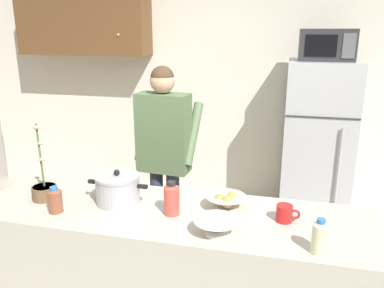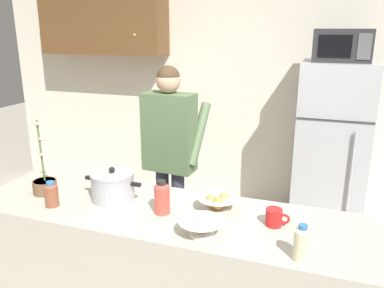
{
  "view_description": "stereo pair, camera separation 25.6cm",
  "coord_description": "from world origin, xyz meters",
  "px_view_note": "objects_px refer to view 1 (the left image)",
  "views": [
    {
      "loc": [
        0.62,
        -1.96,
        1.94
      ],
      "look_at": [
        0.0,
        0.55,
        1.17
      ],
      "focal_mm": 36.25,
      "sensor_mm": 36.0,
      "label": 1
    },
    {
      "loc": [
        0.86,
        -1.89,
        1.94
      ],
      "look_at": [
        0.0,
        0.55,
        1.17
      ],
      "focal_mm": 36.25,
      "sensor_mm": 36.0,
      "label": 2
    }
  ],
  "objects_px": {
    "person_near_pot": "(164,143)",
    "bottle_far_corner": "(55,200)",
    "cooking_pot": "(118,189)",
    "bottle_near_edge": "(172,198)",
    "bread_bowl": "(226,201)",
    "coffee_mug": "(285,213)",
    "empty_bowl": "(217,226)",
    "bottle_mid_counter": "(320,236)",
    "potted_orchid": "(44,190)",
    "refrigerator": "(316,147)",
    "microwave": "(327,45)"
  },
  "relations": [
    {
      "from": "microwave",
      "to": "potted_orchid",
      "type": "relative_size",
      "value": 0.99
    },
    {
      "from": "coffee_mug",
      "to": "empty_bowl",
      "type": "height_order",
      "value": "coffee_mug"
    },
    {
      "from": "refrigerator",
      "to": "empty_bowl",
      "type": "bearing_deg",
      "value": -106.98
    },
    {
      "from": "cooking_pot",
      "to": "empty_bowl",
      "type": "relative_size",
      "value": 1.59
    },
    {
      "from": "coffee_mug",
      "to": "bottle_far_corner",
      "type": "xyz_separation_m",
      "value": [
        -1.29,
        -0.2,
        0.03
      ]
    },
    {
      "from": "bread_bowl",
      "to": "coffee_mug",
      "type": "bearing_deg",
      "value": -12.05
    },
    {
      "from": "person_near_pot",
      "to": "cooking_pot",
      "type": "relative_size",
      "value": 4.36
    },
    {
      "from": "empty_bowl",
      "to": "bottle_far_corner",
      "type": "bearing_deg",
      "value": 178.41
    },
    {
      "from": "microwave",
      "to": "bread_bowl",
      "type": "distance_m",
      "value": 2.01
    },
    {
      "from": "bread_bowl",
      "to": "potted_orchid",
      "type": "xyz_separation_m",
      "value": [
        -1.12,
        -0.13,
        0.01
      ]
    },
    {
      "from": "bottle_near_edge",
      "to": "microwave",
      "type": "bearing_deg",
      "value": 63.84
    },
    {
      "from": "refrigerator",
      "to": "bottle_near_edge",
      "type": "xyz_separation_m",
      "value": [
        -0.91,
        -1.88,
        0.19
      ]
    },
    {
      "from": "empty_bowl",
      "to": "bottle_mid_counter",
      "type": "xyz_separation_m",
      "value": [
        0.5,
        -0.06,
        0.04
      ]
    },
    {
      "from": "refrigerator",
      "to": "empty_bowl",
      "type": "height_order",
      "value": "refrigerator"
    },
    {
      "from": "cooking_pot",
      "to": "coffee_mug",
      "type": "distance_m",
      "value": 0.99
    },
    {
      "from": "person_near_pot",
      "to": "bottle_far_corner",
      "type": "distance_m",
      "value": 1.14
    },
    {
      "from": "refrigerator",
      "to": "microwave",
      "type": "relative_size",
      "value": 3.46
    },
    {
      "from": "bottle_far_corner",
      "to": "refrigerator",
      "type": "bearing_deg",
      "value": 52.03
    },
    {
      "from": "coffee_mug",
      "to": "empty_bowl",
      "type": "bearing_deg",
      "value": -146.24
    },
    {
      "from": "cooking_pot",
      "to": "bottle_mid_counter",
      "type": "distance_m",
      "value": 1.19
    },
    {
      "from": "microwave",
      "to": "bottle_near_edge",
      "type": "height_order",
      "value": "microwave"
    },
    {
      "from": "bread_bowl",
      "to": "potted_orchid",
      "type": "bearing_deg",
      "value": -173.4
    },
    {
      "from": "empty_bowl",
      "to": "bottle_far_corner",
      "type": "height_order",
      "value": "bottle_far_corner"
    },
    {
      "from": "refrigerator",
      "to": "bottle_near_edge",
      "type": "relative_size",
      "value": 8.33
    },
    {
      "from": "person_near_pot",
      "to": "empty_bowl",
      "type": "height_order",
      "value": "person_near_pot"
    },
    {
      "from": "microwave",
      "to": "empty_bowl",
      "type": "bearing_deg",
      "value": -107.16
    },
    {
      "from": "cooking_pot",
      "to": "bottle_near_edge",
      "type": "bearing_deg",
      "value": -11.18
    },
    {
      "from": "person_near_pot",
      "to": "potted_orchid",
      "type": "relative_size",
      "value": 3.44
    },
    {
      "from": "bread_bowl",
      "to": "bottle_near_edge",
      "type": "bearing_deg",
      "value": -154.79
    },
    {
      "from": "person_near_pot",
      "to": "coffee_mug",
      "type": "bearing_deg",
      "value": -42.37
    },
    {
      "from": "bottle_near_edge",
      "to": "refrigerator",
      "type": "bearing_deg",
      "value": 64.1
    },
    {
      "from": "bottle_mid_counter",
      "to": "bottle_near_edge",
      "type": "bearing_deg",
      "value": 164.44
    },
    {
      "from": "microwave",
      "to": "bottle_near_edge",
      "type": "distance_m",
      "value": 2.21
    },
    {
      "from": "empty_bowl",
      "to": "bottle_mid_counter",
      "type": "distance_m",
      "value": 0.5
    },
    {
      "from": "bottle_far_corner",
      "to": "cooking_pot",
      "type": "bearing_deg",
      "value": 34.98
    },
    {
      "from": "microwave",
      "to": "coffee_mug",
      "type": "bearing_deg",
      "value": -99.0
    },
    {
      "from": "microwave",
      "to": "person_near_pot",
      "type": "relative_size",
      "value": 0.29
    },
    {
      "from": "microwave",
      "to": "bottle_far_corner",
      "type": "distance_m",
      "value": 2.66
    },
    {
      "from": "bread_bowl",
      "to": "bottle_far_corner",
      "type": "bearing_deg",
      "value": -164.0
    },
    {
      "from": "coffee_mug",
      "to": "potted_orchid",
      "type": "distance_m",
      "value": 1.46
    },
    {
      "from": "cooking_pot",
      "to": "bottle_near_edge",
      "type": "distance_m",
      "value": 0.37
    },
    {
      "from": "microwave",
      "to": "bottle_far_corner",
      "type": "relative_size",
      "value": 3.07
    },
    {
      "from": "refrigerator",
      "to": "cooking_pot",
      "type": "distance_m",
      "value": 2.22
    },
    {
      "from": "bread_bowl",
      "to": "bottle_near_edge",
      "type": "height_order",
      "value": "bottle_near_edge"
    },
    {
      "from": "coffee_mug",
      "to": "bottle_near_edge",
      "type": "xyz_separation_m",
      "value": [
        -0.63,
        -0.07,
        0.05
      ]
    },
    {
      "from": "bread_bowl",
      "to": "empty_bowl",
      "type": "distance_m",
      "value": 0.3
    },
    {
      "from": "bottle_near_edge",
      "to": "empty_bowl",
      "type": "bearing_deg",
      "value": -29.25
    },
    {
      "from": "cooking_pot",
      "to": "bread_bowl",
      "type": "relative_size",
      "value": 1.59
    },
    {
      "from": "cooking_pot",
      "to": "potted_orchid",
      "type": "height_order",
      "value": "potted_orchid"
    },
    {
      "from": "potted_orchid",
      "to": "refrigerator",
      "type": "bearing_deg",
      "value": 47.08
    }
  ]
}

